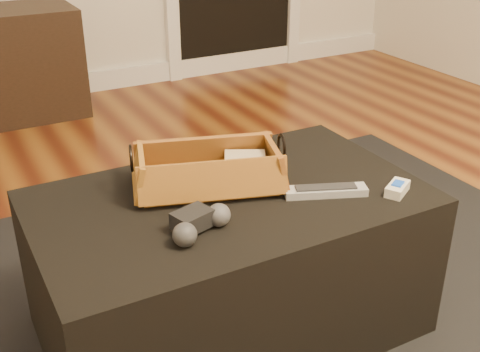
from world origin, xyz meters
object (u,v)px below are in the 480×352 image
game_controller (198,223)px  silver_remote (326,191)px  ottoman (230,264)px  cream_gadget (397,188)px  wicker_basket (208,172)px  tv_remote (202,182)px

game_controller → silver_remote: 0.37m
ottoman → silver_remote: size_ratio=4.64×
ottoman → cream_gadget: bearing=-26.7°
silver_remote → cream_gadget: cream_gadget is taller
game_controller → wicker_basket: bearing=58.4°
wicker_basket → game_controller: bearing=-121.6°
wicker_basket → tv_remote: bearing=-160.6°
tv_remote → game_controller: game_controller is taller
tv_remote → wicker_basket: wicker_basket is taller
wicker_basket → cream_gadget: (0.41, -0.26, -0.03)m
silver_remote → game_controller: bearing=-177.6°
silver_remote → cream_gadget: size_ratio=2.31×
wicker_basket → silver_remote: size_ratio=2.00×
wicker_basket → silver_remote: 0.31m
game_controller → ottoman: bearing=41.3°
ottoman → cream_gadget: cream_gadget is taller
wicker_basket → ottoman: bearing=-67.8°
silver_remote → cream_gadget: 0.19m
tv_remote → game_controller: (-0.10, -0.19, 0.00)m
ottoman → tv_remote: (-0.05, 0.06, 0.23)m
game_controller → cream_gadget: game_controller is taller
ottoman → wicker_basket: bearing=112.2°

